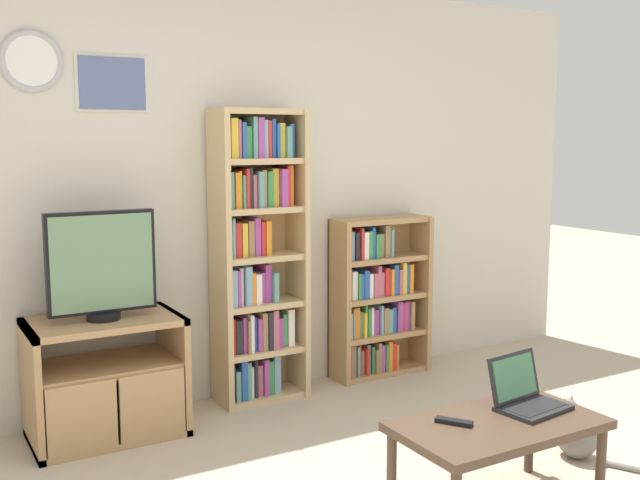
# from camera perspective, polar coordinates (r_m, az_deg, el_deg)

# --- Properties ---
(wall_back) EXTENTS (5.81, 0.09, 2.60)m
(wall_back) POSITION_cam_1_polar(r_m,az_deg,el_deg) (4.67, -8.07, 3.70)
(wall_back) COLOR beige
(wall_back) RESTS_ON ground_plane
(tv_stand) EXTENTS (0.81, 0.51, 0.66)m
(tv_stand) POSITION_cam_1_polar(r_m,az_deg,el_deg) (4.31, -15.97, -10.06)
(tv_stand) COLOR tan
(tv_stand) RESTS_ON ground_plane
(television) EXTENTS (0.58, 0.18, 0.59)m
(television) POSITION_cam_1_polar(r_m,az_deg,el_deg) (4.16, -16.30, -1.91)
(television) COLOR black
(television) RESTS_ON tv_stand
(bookshelf_tall) EXTENTS (0.56, 0.29, 1.81)m
(bookshelf_tall) POSITION_cam_1_polar(r_m,az_deg,el_deg) (4.63, -4.97, -1.23)
(bookshelf_tall) COLOR tan
(bookshelf_tall) RESTS_ON ground_plane
(bookshelf_short) EXTENTS (0.71, 0.24, 1.10)m
(bookshelf_short) POSITION_cam_1_polar(r_m,az_deg,el_deg) (5.17, 4.25, -4.52)
(bookshelf_short) COLOR tan
(bookshelf_short) RESTS_ON ground_plane
(coffee_table) EXTENTS (0.92, 0.51, 0.41)m
(coffee_table) POSITION_cam_1_polar(r_m,az_deg,el_deg) (3.46, 13.42, -14.00)
(coffee_table) COLOR #4C3828
(coffee_table) RESTS_ON ground_plane
(laptop) EXTENTS (0.34, 0.29, 0.24)m
(laptop) POSITION_cam_1_polar(r_m,az_deg,el_deg) (3.60, 15.37, -11.32)
(laptop) COLOR #232326
(laptop) RESTS_ON coffee_table
(remote_near_laptop) EXTENTS (0.13, 0.16, 0.02)m
(remote_near_laptop) POSITION_cam_1_polar(r_m,az_deg,el_deg) (3.36, 10.16, -13.48)
(remote_near_laptop) COLOR black
(remote_near_laptop) RESTS_ON coffee_table
(cat) EXTENTS (0.26, 0.43, 0.31)m
(cat) POSITION_cam_1_polar(r_m,az_deg,el_deg) (4.18, 18.90, -13.61)
(cat) COLOR slate
(cat) RESTS_ON ground_plane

